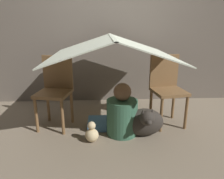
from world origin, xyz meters
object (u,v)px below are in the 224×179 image
object	(u,v)px
chair_right	(167,87)
dog	(144,122)
person_front	(122,114)
chair_left	(55,88)

from	to	relation	value
chair_right	dog	world-z (taller)	chair_right
chair_right	dog	size ratio (longest dim) A/B	1.92
person_front	dog	size ratio (longest dim) A/B	1.36
person_front	dog	world-z (taller)	person_front
chair_right	chair_left	bearing A→B (deg)	170.29
chair_left	person_front	world-z (taller)	chair_left
chair_left	chair_right	xyz separation A→B (m)	(1.38, 0.00, 0.00)
chair_right	person_front	distance (m)	0.69
chair_left	dog	distance (m)	1.14
chair_right	person_front	world-z (taller)	chair_right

